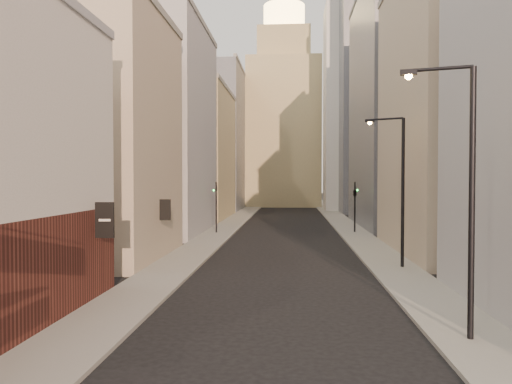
{
  "coord_description": "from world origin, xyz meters",
  "views": [
    {
      "loc": [
        0.48,
        -6.26,
        5.33
      ],
      "look_at": [
        -1.42,
        20.46,
        4.61
      ],
      "focal_mm": 35.0,
      "sensor_mm": 36.0,
      "label": 1
    }
  ],
  "objects_px": {
    "traffic_light_left": "(216,198)",
    "clock_tower": "(284,116)",
    "traffic_light_right": "(355,195)",
    "white_tower": "(349,99)",
    "streetlamp_near": "(464,185)",
    "streetlamp_mid": "(399,183)"
  },
  "relations": [
    {
      "from": "streetlamp_near",
      "to": "traffic_light_left",
      "type": "height_order",
      "value": "streetlamp_near"
    },
    {
      "from": "clock_tower",
      "to": "white_tower",
      "type": "distance_m",
      "value": 17.83
    },
    {
      "from": "clock_tower",
      "to": "traffic_light_left",
      "type": "xyz_separation_m",
      "value": [
        -5.72,
        -50.86,
        -14.12
      ]
    },
    {
      "from": "clock_tower",
      "to": "traffic_light_right",
      "type": "distance_m",
      "value": 51.92
    },
    {
      "from": "clock_tower",
      "to": "traffic_light_left",
      "type": "bearing_deg",
      "value": -96.41
    },
    {
      "from": "streetlamp_near",
      "to": "white_tower",
      "type": "bearing_deg",
      "value": 101.92
    },
    {
      "from": "white_tower",
      "to": "streetlamp_near",
      "type": "height_order",
      "value": "white_tower"
    },
    {
      "from": "clock_tower",
      "to": "streetlamp_mid",
      "type": "height_order",
      "value": "clock_tower"
    },
    {
      "from": "streetlamp_near",
      "to": "traffic_light_right",
      "type": "relative_size",
      "value": 1.79
    },
    {
      "from": "clock_tower",
      "to": "streetlamp_mid",
      "type": "xyz_separation_m",
      "value": [
        7.78,
        -68.46,
        -12.54
      ]
    },
    {
      "from": "streetlamp_mid",
      "to": "traffic_light_left",
      "type": "bearing_deg",
      "value": 150.65
    },
    {
      "from": "clock_tower",
      "to": "white_tower",
      "type": "height_order",
      "value": "clock_tower"
    },
    {
      "from": "streetlamp_near",
      "to": "traffic_light_left",
      "type": "xyz_separation_m",
      "value": [
        -12.76,
        30.88,
        -1.62
      ]
    },
    {
      "from": "streetlamp_near",
      "to": "traffic_light_right",
      "type": "bearing_deg",
      "value": 104.24
    },
    {
      "from": "streetlamp_mid",
      "to": "traffic_light_left",
      "type": "relative_size",
      "value": 1.78
    },
    {
      "from": "traffic_light_left",
      "to": "clock_tower",
      "type": "bearing_deg",
      "value": -88.25
    },
    {
      "from": "white_tower",
      "to": "streetlamp_near",
      "type": "bearing_deg",
      "value": -93.34
    },
    {
      "from": "streetlamp_near",
      "to": "traffic_light_left",
      "type": "relative_size",
      "value": 1.79
    },
    {
      "from": "streetlamp_mid",
      "to": "traffic_light_right",
      "type": "distance_m",
      "value": 19.06
    },
    {
      "from": "clock_tower",
      "to": "traffic_light_right",
      "type": "height_order",
      "value": "clock_tower"
    },
    {
      "from": "clock_tower",
      "to": "streetlamp_near",
      "type": "bearing_deg",
      "value": -85.07
    },
    {
      "from": "streetlamp_mid",
      "to": "clock_tower",
      "type": "bearing_deg",
      "value": 119.65
    }
  ]
}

